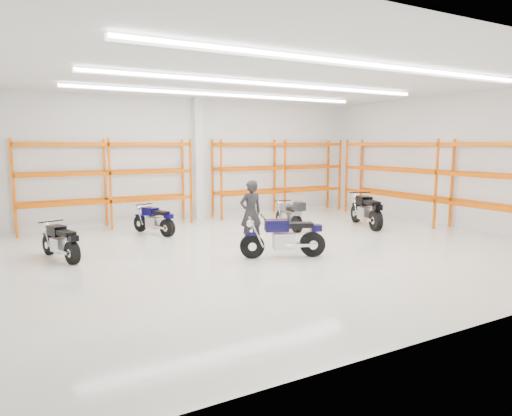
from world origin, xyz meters
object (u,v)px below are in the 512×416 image
motorcycle_back_a (61,243)px  motorcycle_back_b (155,221)px  motorcycle_main (287,238)px  motorcycle_back_c (290,216)px  motorcycle_back_d (367,212)px  structural_column (198,159)px  standing_man (251,213)px

motorcycle_back_a → motorcycle_back_b: bearing=34.5°
motorcycle_main → motorcycle_back_c: bearing=55.1°
motorcycle_back_a → motorcycle_back_d: bearing=-1.3°
motorcycle_back_c → structural_column: size_ratio=0.43×
motorcycle_back_d → structural_column: (-4.31, 4.48, 1.72)m
motorcycle_back_b → standing_man: (1.89, -2.81, 0.48)m
motorcycle_main → motorcycle_back_b: motorcycle_main is taller
standing_man → motorcycle_back_a: bearing=-9.6°
motorcycle_back_b → motorcycle_back_d: bearing=-18.6°
motorcycle_back_a → motorcycle_back_c: size_ratio=0.93×
standing_man → motorcycle_back_c: bearing=-148.6°
motorcycle_main → motorcycle_back_b: bearing=114.0°
motorcycle_back_a → motorcycle_back_b: (2.95, 2.03, 0.01)m
motorcycle_back_b → structural_column: size_ratio=0.40×
structural_column → motorcycle_back_d: bearing=-46.1°
motorcycle_back_b → standing_man: bearing=-56.1°
motorcycle_back_c → motorcycle_back_d: bearing=-17.9°
structural_column → motorcycle_back_c: bearing=-64.5°
standing_man → motorcycle_back_d: bearing=-173.8°
motorcycle_back_b → motorcycle_back_c: 4.37m
motorcycle_back_b → motorcycle_back_d: motorcycle_back_d is taller
motorcycle_back_c → standing_man: bearing=-148.2°
motorcycle_main → structural_column: size_ratio=0.46×
motorcycle_main → structural_column: 6.95m
motorcycle_back_a → structural_column: bearing=38.6°
motorcycle_back_d → structural_column: 6.46m
motorcycle_back_b → motorcycle_back_d: size_ratio=0.80×
motorcycle_back_a → motorcycle_back_d: 9.65m
motorcycle_back_a → motorcycle_back_c: (7.08, 0.60, 0.05)m
motorcycle_back_d → structural_column: size_ratio=0.50×
motorcycle_back_c → motorcycle_back_b: bearing=161.0°
motorcycle_main → motorcycle_back_c: 3.73m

